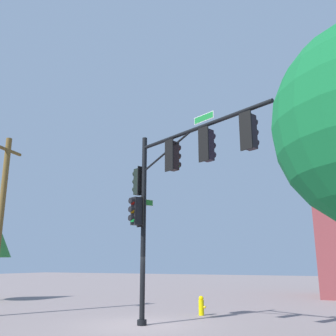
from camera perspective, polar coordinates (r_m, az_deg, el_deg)
ground_plane at (r=15.24m, az=-4.01°, el=-22.79°), size 120.00×120.00×0.00m
signal_pole_assembly at (r=14.06m, az=0.41°, el=-1.71°), size 6.43×3.05×7.40m
utility_pole at (r=19.24m, az=-24.16°, el=-7.14°), size 0.35×1.80×8.21m
fire_hydrant at (r=17.92m, az=5.10°, el=-20.15°), size 0.33×0.24×0.83m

